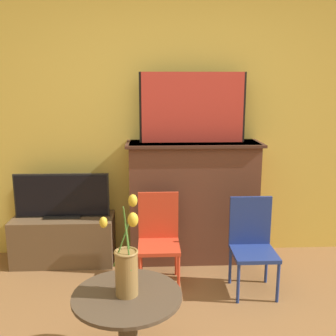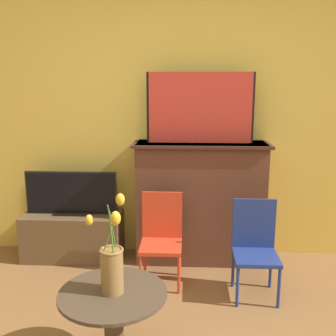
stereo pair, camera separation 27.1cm
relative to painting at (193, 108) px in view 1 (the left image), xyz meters
The scene contains 9 objects.
wall_back 0.28m from the painting, 130.23° to the left, with size 8.00×0.06×2.70m.
fireplace_mantel 0.85m from the painting, 20.77° to the right, with size 1.21×0.41×1.11m.
painting is the anchor object (origin of this frame).
tv_stand 1.68m from the painting, behind, with size 0.91×0.38×0.43m.
tv_monitor 1.41m from the painting, behind, with size 0.85×0.12×0.40m.
chair_red 1.14m from the painting, 126.19° to the right, with size 0.33×0.33×0.74m.
chair_blue 1.24m from the painting, 54.33° to the right, with size 0.33×0.33×0.74m.
side_table 1.93m from the painting, 108.53° to the right, with size 0.60×0.60×0.50m.
vase_tulips 1.76m from the painting, 108.50° to the right, with size 0.21×0.24×0.53m.
Camera 1 is at (-0.19, -1.54, 1.62)m, focal length 42.00 mm.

